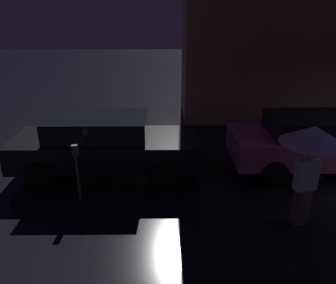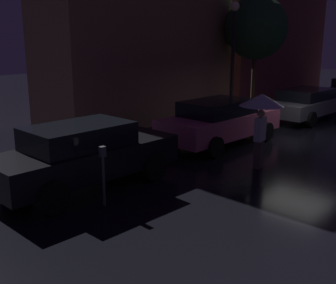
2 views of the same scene
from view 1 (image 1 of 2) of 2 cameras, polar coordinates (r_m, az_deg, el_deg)
building_facade_left at (r=13.70m, az=22.41°, el=20.55°), size 8.59×3.00×7.85m
parked_car_black at (r=8.29m, az=-10.93°, el=-0.40°), size 4.57×1.89×1.54m
parked_car_pink at (r=9.25m, az=24.96°, el=0.01°), size 4.58×1.98×1.47m
pedestrian_with_umbrella at (r=6.40m, az=23.78°, el=-0.48°), size 1.17×1.17×2.03m
parking_meter at (r=7.29m, az=-15.61°, el=-4.13°), size 0.12×0.10×1.30m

